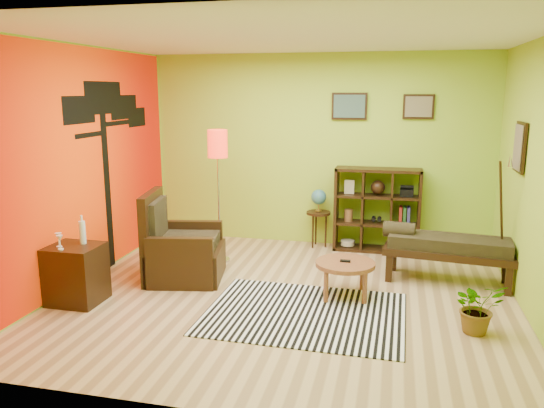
% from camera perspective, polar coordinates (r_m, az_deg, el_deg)
% --- Properties ---
extents(ground, '(5.00, 5.00, 0.00)m').
position_cam_1_polar(ground, '(6.03, 1.55, -9.99)').
color(ground, tan).
rests_on(ground, ground).
extents(room_shell, '(5.04, 4.54, 2.82)m').
position_cam_1_polar(room_shell, '(5.64, 0.75, 7.34)').
color(room_shell, '#9EC830').
rests_on(room_shell, ground).
extents(zebra_rug, '(2.06, 1.62, 0.01)m').
position_cam_1_polar(zebra_rug, '(5.62, 3.56, -11.65)').
color(zebra_rug, white).
rests_on(zebra_rug, ground).
extents(coffee_table, '(0.66, 0.66, 0.43)m').
position_cam_1_polar(coffee_table, '(5.99, 7.87, -6.69)').
color(coffee_table, brown).
rests_on(coffee_table, ground).
extents(armchair, '(1.04, 1.03, 1.08)m').
position_cam_1_polar(armchair, '(6.61, -9.86, -5.16)').
color(armchair, black).
rests_on(armchair, ground).
extents(side_cabinet, '(0.54, 0.49, 0.96)m').
position_cam_1_polar(side_cabinet, '(6.17, -20.32, -7.03)').
color(side_cabinet, black).
rests_on(side_cabinet, ground).
extents(floor_lamp, '(0.27, 0.27, 1.77)m').
position_cam_1_polar(floor_lamp, '(6.97, -5.85, 5.18)').
color(floor_lamp, silver).
rests_on(floor_lamp, ground).
extents(globe_table, '(0.35, 0.35, 0.86)m').
position_cam_1_polar(globe_table, '(7.76, 5.04, 0.05)').
color(globe_table, black).
rests_on(globe_table, ground).
extents(cube_shelf, '(1.20, 0.35, 1.20)m').
position_cam_1_polar(cube_shelf, '(7.69, 11.32, -0.65)').
color(cube_shelf, black).
rests_on(cube_shelf, ground).
extents(bench, '(1.56, 0.71, 0.70)m').
position_cam_1_polar(bench, '(6.68, 18.12, -4.35)').
color(bench, black).
rests_on(bench, ground).
extents(potted_plant, '(0.62, 0.64, 0.40)m').
position_cam_1_polar(potted_plant, '(5.51, 21.21, -10.84)').
color(potted_plant, '#26661E').
rests_on(potted_plant, ground).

